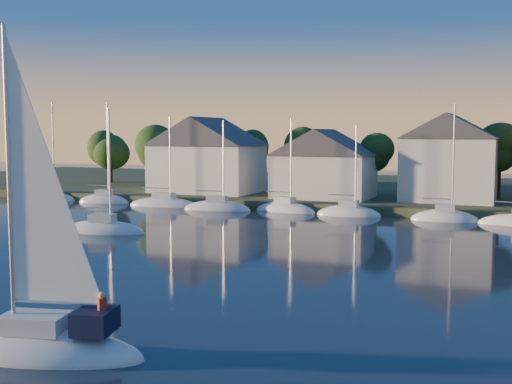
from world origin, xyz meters
The scene contains 9 objects.
shoreline_land centered at (0.00, 75.00, 0.00)m, with size 160.00×50.00×2.00m, color #323D23.
wooden_dock centered at (0.00, 52.00, 0.00)m, with size 120.00×3.00×1.00m, color brown.
clubhouse_west centered at (-22.00, 58.00, 5.93)m, with size 13.65×9.45×9.64m.
clubhouse_centre centered at (-6.00, 57.00, 5.13)m, with size 11.55×8.40×8.08m.
clubhouse_east centered at (8.00, 59.00, 6.00)m, with size 10.50×8.40×9.80m.
tree_line centered at (2.00, 63.00, 7.18)m, with size 93.40×5.40×8.90m.
moored_fleet centered at (-12.00, 49.00, 0.10)m, with size 63.50×2.40×12.05m.
hero_sailboat centered at (-1.12, 3.44, 0.58)m, with size 9.25×4.85×13.82m.
drifting_sailboat_left centered at (-17.62, 29.83, 0.10)m, with size 7.97×4.09×11.83m.
Camera 1 is at (16.13, -15.58, 8.66)m, focal length 45.00 mm.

